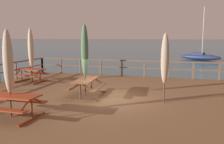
# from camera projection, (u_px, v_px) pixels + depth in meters

# --- Properties ---
(ground_plane) EXTENTS (600.00, 600.00, 0.00)m
(ground_plane) POSITION_uv_depth(u_px,v_px,m) (106.00, 116.00, 10.75)
(ground_plane) COLOR #2D5B6B
(wooden_deck) EXTENTS (13.97, 12.32, 0.85)m
(wooden_deck) POSITION_uv_depth(u_px,v_px,m) (106.00, 107.00, 10.69)
(wooden_deck) COLOR brown
(wooden_deck) RESTS_ON ground
(railing_waterside_far) EXTENTS (13.77, 0.10, 1.09)m
(railing_waterside_far) POSITION_uv_depth(u_px,v_px,m) (133.00, 65.00, 16.25)
(railing_waterside_far) COLOR brown
(railing_waterside_far) RESTS_ON wooden_deck
(picnic_table_front_left) EXTENTS (1.55, 2.08, 0.78)m
(picnic_table_front_left) POSITION_uv_depth(u_px,v_px,m) (86.00, 84.00, 10.87)
(picnic_table_front_left) COLOR brown
(picnic_table_front_left) RESTS_ON wooden_deck
(picnic_table_back_right) EXTENTS (1.72, 1.49, 0.78)m
(picnic_table_back_right) POSITION_uv_depth(u_px,v_px,m) (31.00, 72.00, 14.32)
(picnic_table_back_right) COLOR #993819
(picnic_table_back_right) RESTS_ON wooden_deck
(picnic_table_front_right) EXTENTS (2.15, 1.42, 0.78)m
(picnic_table_front_right) POSITION_uv_depth(u_px,v_px,m) (8.00, 101.00, 7.98)
(picnic_table_front_right) COLOR #993819
(picnic_table_front_right) RESTS_ON wooden_deck
(patio_umbrella_short_back) EXTENTS (0.32, 0.32, 3.18)m
(patio_umbrella_short_back) POSITION_uv_depth(u_px,v_px,m) (85.00, 51.00, 10.69)
(patio_umbrella_short_back) COLOR #4C3828
(patio_umbrella_short_back) RESTS_ON wooden_deck
(patio_umbrella_tall_mid_left) EXTENTS (0.32, 0.32, 3.12)m
(patio_umbrella_tall_mid_left) POSITION_uv_depth(u_px,v_px,m) (31.00, 48.00, 14.15)
(patio_umbrella_tall_mid_left) COLOR #4C3828
(patio_umbrella_tall_mid_left) RESTS_ON wooden_deck
(patio_umbrella_tall_back_right) EXTENTS (0.32, 0.32, 2.88)m
(patio_umbrella_tall_back_right) POSITION_uv_depth(u_px,v_px,m) (8.00, 62.00, 7.85)
(patio_umbrella_tall_back_right) COLOR #4C3828
(patio_umbrella_tall_back_right) RESTS_ON wooden_deck
(patio_umbrella_short_front) EXTENTS (0.32, 0.32, 2.78)m
(patio_umbrella_short_front) POSITION_uv_depth(u_px,v_px,m) (165.00, 59.00, 9.61)
(patio_umbrella_short_front) COLOR #4C3828
(patio_umbrella_short_front) RESTS_ON wooden_deck
(sailboat_distant) EXTENTS (6.20, 3.75, 7.72)m
(sailboat_distant) POSITION_uv_depth(u_px,v_px,m) (200.00, 57.00, 36.36)
(sailboat_distant) COLOR navy
(sailboat_distant) RESTS_ON ground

